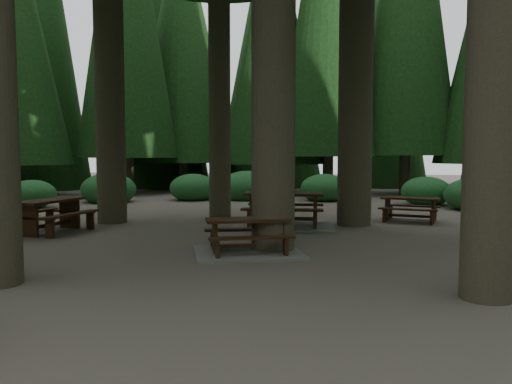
% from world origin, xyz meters
% --- Properties ---
extents(ground, '(80.00, 80.00, 0.00)m').
position_xyz_m(ground, '(0.00, 0.00, 0.00)').
color(ground, '#574D47').
rests_on(ground, ground).
extents(picnic_table_a, '(2.43, 2.23, 0.68)m').
position_xyz_m(picnic_table_a, '(0.36, -0.14, 0.22)').
color(picnic_table_a, gray).
rests_on(picnic_table_a, ground).
extents(picnic_table_b, '(1.70, 2.02, 0.80)m').
position_xyz_m(picnic_table_b, '(-4.87, 1.57, 0.53)').
color(picnic_table_b, black).
rests_on(picnic_table_b, ground).
extents(picnic_table_c, '(2.73, 2.30, 0.89)m').
position_xyz_m(picnic_table_c, '(0.59, 3.60, 0.32)').
color(picnic_table_c, gray).
rests_on(picnic_table_c, ground).
extents(picnic_table_d, '(1.82, 1.61, 0.68)m').
position_xyz_m(picnic_table_d, '(3.97, 5.21, 0.45)').
color(picnic_table_d, black).
rests_on(picnic_table_d, ground).
extents(shrub_ring, '(23.86, 24.64, 1.49)m').
position_xyz_m(shrub_ring, '(0.70, 0.75, 0.40)').
color(shrub_ring, '#1D572B').
rests_on(shrub_ring, ground).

